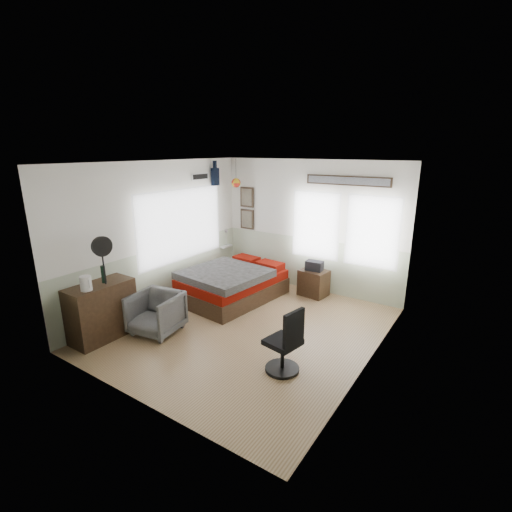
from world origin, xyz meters
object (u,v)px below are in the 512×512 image
(bed, at_px, (232,284))
(task_chair, at_px, (286,347))
(dresser, at_px, (102,311))
(nightstand, at_px, (314,283))
(armchair, at_px, (156,313))

(bed, xyz_separation_m, task_chair, (2.14, -1.65, 0.07))
(dresser, distance_m, nightstand, 4.01)
(dresser, height_order, task_chair, task_chair)
(armchair, bearing_deg, task_chair, -4.62)
(armchair, xyz_separation_m, task_chair, (2.30, 0.17, 0.04))
(bed, xyz_separation_m, nightstand, (1.28, 1.06, -0.04))
(armchair, distance_m, task_chair, 2.31)
(armchair, height_order, task_chair, task_chair)
(bed, distance_m, task_chair, 2.70)
(bed, height_order, nightstand, bed)
(dresser, relative_size, armchair, 1.35)
(dresser, xyz_separation_m, nightstand, (2.02, 3.46, -0.18))
(nightstand, relative_size, task_chair, 0.57)
(task_chair, bearing_deg, bed, 153.19)
(task_chair, bearing_deg, nightstand, 118.45)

